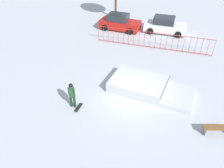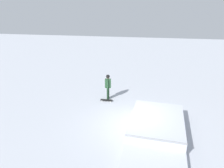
% 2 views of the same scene
% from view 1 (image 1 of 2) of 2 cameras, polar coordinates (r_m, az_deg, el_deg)
% --- Properties ---
extents(ground_plane, '(60.00, 60.00, 0.00)m').
position_cam_1_polar(ground_plane, '(14.17, 4.31, -3.75)').
color(ground_plane, '#B2B7C1').
extents(skate_ramp, '(5.60, 3.04, 0.74)m').
position_cam_1_polar(skate_ramp, '(14.80, 8.60, -0.54)').
color(skate_ramp, silver).
rests_on(skate_ramp, ground).
extents(skater, '(0.44, 0.40, 1.73)m').
position_cam_1_polar(skater, '(13.12, -10.32, -2.45)').
color(skater, black).
rests_on(skater, ground).
extents(skateboard, '(0.26, 0.80, 0.09)m').
position_cam_1_polar(skateboard, '(13.54, -8.59, -5.96)').
color(skateboard, black).
rests_on(skateboard, ground).
extents(perimeter_fence, '(10.09, 0.43, 1.50)m').
position_cam_1_polar(perimeter_fence, '(19.96, 10.43, 11.09)').
color(perimeter_fence, '#B22D23').
rests_on(perimeter_fence, ground).
extents(park_bench, '(1.64, 0.91, 0.48)m').
position_cam_1_polar(park_bench, '(13.06, 25.65, -10.32)').
color(park_bench, brown).
rests_on(park_bench, ground).
extents(parked_car_red, '(4.13, 1.98, 1.60)m').
position_cam_1_polar(parked_car_red, '(23.53, 1.96, 15.52)').
color(parked_car_red, red).
rests_on(parked_car_red, ground).
extents(parked_car_white, '(4.15, 2.01, 1.60)m').
position_cam_1_polar(parked_car_white, '(23.36, 13.49, 14.40)').
color(parked_car_white, white).
rests_on(parked_car_white, ground).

